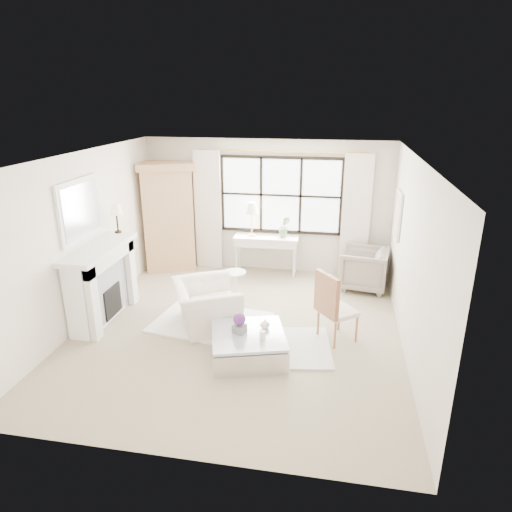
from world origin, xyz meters
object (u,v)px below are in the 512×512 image
Objects in this scene: coffee_table at (248,346)px; armoire at (169,216)px; console_table at (266,255)px; club_armchair at (207,305)px.

armoire is at bearing 109.38° from coffee_table.
coffee_table is (0.26, -3.22, -0.22)m from console_table.
console_table is at bearing -18.00° from armoire.
club_armchair is at bearing -77.34° from armoire.
club_armchair reaches higher than coffee_table.
club_armchair is 0.89× the size of coffee_table.
console_table is at bearing 78.23° from coffee_table.
armoire is 1.80× the size of coffee_table.
console_table reaches higher than coffee_table.
club_armchair is at bearing -105.20° from console_table.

